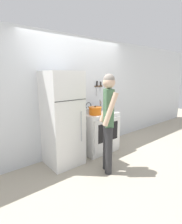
# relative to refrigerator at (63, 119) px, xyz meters

# --- Properties ---
(ground_plane) EXTENTS (14.00, 14.00, 0.00)m
(ground_plane) POSITION_rel_refrigerator_xyz_m (0.61, 0.32, -0.90)
(ground_plane) COLOR #B2A893
(wall_back) EXTENTS (10.00, 0.06, 2.55)m
(wall_back) POSITION_rel_refrigerator_xyz_m (0.61, 0.35, 0.37)
(wall_back) COLOR silver
(wall_back) RESTS_ON ground_plane
(refrigerator) EXTENTS (0.65, 0.66, 1.81)m
(refrigerator) POSITION_rel_refrigerator_xyz_m (0.00, 0.00, 0.00)
(refrigerator) COLOR white
(refrigerator) RESTS_ON ground_plane
(stove_range) EXTENTS (0.81, 0.65, 0.90)m
(stove_range) POSITION_rel_refrigerator_xyz_m (0.91, -0.02, -0.44)
(stove_range) COLOR white
(stove_range) RESTS_ON ground_plane
(dutch_oven_pot) EXTENTS (0.31, 0.27, 0.19)m
(dutch_oven_pot) POSITION_rel_refrigerator_xyz_m (0.73, -0.11, 0.08)
(dutch_oven_pot) COLOR orange
(dutch_oven_pot) RESTS_ON stove_range
(tea_kettle) EXTENTS (0.25, 0.20, 0.23)m
(tea_kettle) POSITION_rel_refrigerator_xyz_m (0.74, 0.13, 0.07)
(tea_kettle) COLOR silver
(tea_kettle) RESTS_ON stove_range
(utensil_jar) EXTENTS (0.09, 0.09, 0.26)m
(utensil_jar) POSITION_rel_refrigerator_xyz_m (1.12, 0.14, 0.07)
(utensil_jar) COLOR #B7BABF
(utensil_jar) RESTS_ON stove_range
(person) EXTENTS (0.40, 0.43, 1.75)m
(person) POSITION_rel_refrigerator_xyz_m (0.45, -0.78, 0.10)
(person) COLOR #2D2D30
(person) RESTS_ON ground_plane
(wall_knife_strip) EXTENTS (0.24, 0.03, 0.36)m
(wall_knife_strip) POSITION_rel_refrigerator_xyz_m (1.19, 0.30, 0.57)
(wall_knife_strip) COLOR brown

